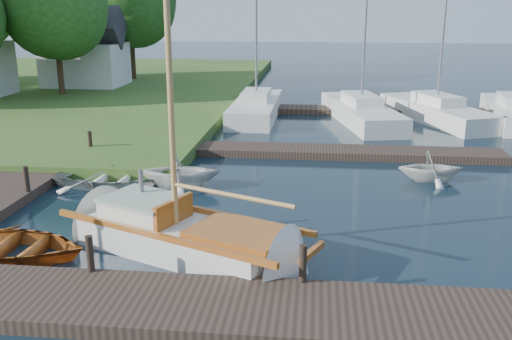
# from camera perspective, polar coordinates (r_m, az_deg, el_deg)

# --- Properties ---
(ground) EXTENTS (160.00, 160.00, 0.00)m
(ground) POSITION_cam_1_polar(r_m,az_deg,el_deg) (16.76, -0.00, -3.94)
(ground) COLOR black
(ground) RESTS_ON ground
(near_dock) EXTENTS (18.00, 2.20, 0.30)m
(near_dock) POSITION_cam_1_polar(r_m,az_deg,el_deg) (11.28, -3.37, -13.67)
(near_dock) COLOR black
(near_dock) RESTS_ON ground
(left_dock) EXTENTS (2.20, 18.00, 0.30)m
(left_dock) POSITION_cam_1_polar(r_m,az_deg,el_deg) (20.90, -21.74, -0.60)
(left_dock) COLOR black
(left_dock) RESTS_ON ground
(far_dock) EXTENTS (14.00, 1.60, 0.30)m
(far_dock) POSITION_cam_1_polar(r_m,az_deg,el_deg) (22.85, 6.76, 1.82)
(far_dock) COLOR black
(far_dock) RESTS_ON ground
(pontoon) EXTENTS (30.00, 1.60, 0.30)m
(pontoon) POSITION_cam_1_polar(r_m,az_deg,el_deg) (33.20, 20.66, 5.38)
(pontoon) COLOR black
(pontoon) RESTS_ON ground
(mooring_post_1) EXTENTS (0.16, 0.16, 0.80)m
(mooring_post_1) POSITION_cam_1_polar(r_m,az_deg,el_deg) (12.68, -16.27, -8.03)
(mooring_post_1) COLOR black
(mooring_post_1) RESTS_ON near_dock
(mooring_post_2) EXTENTS (0.16, 0.16, 0.80)m
(mooring_post_2) POSITION_cam_1_polar(r_m,az_deg,el_deg) (11.79, 4.71, -9.31)
(mooring_post_2) COLOR black
(mooring_post_2) RESTS_ON near_dock
(mooring_post_4) EXTENTS (0.16, 0.16, 0.80)m
(mooring_post_4) POSITION_cam_1_polar(r_m,az_deg,el_deg) (18.60, -21.98, -0.84)
(mooring_post_4) COLOR black
(mooring_post_4) RESTS_ON left_dock
(mooring_post_5) EXTENTS (0.16, 0.16, 0.80)m
(mooring_post_5) POSITION_cam_1_polar(r_m,az_deg,el_deg) (22.96, -16.26, 2.77)
(mooring_post_5) COLOR black
(mooring_post_5) RESTS_ON left_dock
(sailboat) EXTENTS (7.33, 4.69, 9.83)m
(sailboat) POSITION_cam_1_polar(r_m,az_deg,el_deg) (13.88, -6.77, -6.91)
(sailboat) COLOR silver
(sailboat) RESTS_ON ground
(dinghy) EXTENTS (3.87, 2.87, 0.77)m
(dinghy) POSITION_cam_1_polar(r_m,az_deg,el_deg) (14.75, -23.51, -6.62)
(dinghy) COLOR #995212
(dinghy) RESTS_ON ground
(tender_a) EXTENTS (3.74, 2.81, 0.74)m
(tender_a) POSITION_cam_1_polar(r_m,az_deg,el_deg) (19.42, -14.55, -0.50)
(tender_a) COLOR silver
(tender_a) RESTS_ON ground
(tender_b) EXTENTS (2.81, 2.50, 1.37)m
(tender_b) POSITION_cam_1_polar(r_m,az_deg,el_deg) (18.66, -7.67, 0.22)
(tender_b) COLOR silver
(tender_b) RESTS_ON ground
(tender_d) EXTENTS (2.28, 2.00, 1.14)m
(tender_d) POSITION_cam_1_polar(r_m,az_deg,el_deg) (20.17, 17.12, 0.51)
(tender_d) COLOR silver
(tender_d) RESTS_ON ground
(marina_boat_0) EXTENTS (2.24, 8.25, 11.23)m
(marina_boat_0) POSITION_cam_1_polar(r_m,az_deg,el_deg) (30.68, 0.01, 6.41)
(marina_boat_0) COLOR silver
(marina_boat_0) RESTS_ON ground
(marina_boat_2) EXTENTS (4.00, 8.92, 11.65)m
(marina_boat_2) POSITION_cam_1_polar(r_m,az_deg,el_deg) (29.89, 10.45, 5.88)
(marina_boat_2) COLOR silver
(marina_boat_2) RESTS_ON ground
(marina_boat_3) EXTENTS (5.02, 8.46, 12.67)m
(marina_boat_3) POSITION_cam_1_polar(r_m,az_deg,el_deg) (30.90, 17.59, 5.75)
(marina_boat_3) COLOR silver
(marina_boat_3) RESTS_ON ground
(house_c) EXTENTS (5.25, 4.00, 5.28)m
(house_c) POSITION_cam_1_polar(r_m,az_deg,el_deg) (40.91, -16.73, 11.02)
(house_c) COLOR silver
(house_c) RESTS_ON shore
(tree_3) EXTENTS (6.41, 6.38, 8.74)m
(tree_3) POSITION_cam_1_polar(r_m,az_deg,el_deg) (37.17, -19.52, 15.34)
(tree_3) COLOR #332114
(tree_3) RESTS_ON shore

